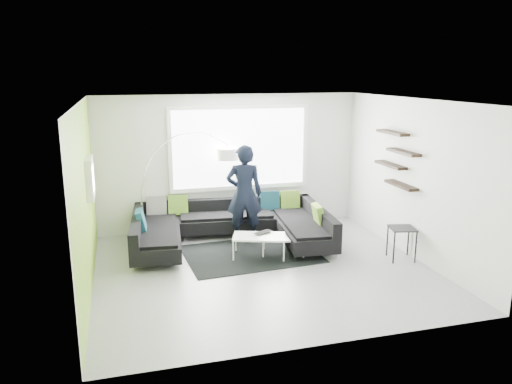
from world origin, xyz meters
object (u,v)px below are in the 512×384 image
laptop (265,233)px  sectional_sofa (231,228)px  person (244,194)px  coffee_table (271,245)px  arc_lamp (141,188)px  side_table (401,244)px

laptop → sectional_sofa: bearing=101.8°
sectional_sofa → person: person is taller
sectional_sofa → coffee_table: bearing=-44.8°
sectional_sofa → coffee_table: size_ratio=3.20×
sectional_sofa → arc_lamp: 1.91m
side_table → laptop: side_table is taller
sectional_sofa → person: (0.32, 0.20, 0.61)m
side_table → person: person is taller
coffee_table → arc_lamp: size_ratio=0.57×
arc_lamp → laptop: arc_lamp is taller
sectional_sofa → coffee_table: 0.93m
coffee_table → laptop: (-0.10, 0.06, 0.21)m
side_table → coffee_table: bearing=159.7°
arc_lamp → laptop: size_ratio=4.85×
person → side_table: bearing=155.8°
arc_lamp → laptop: (2.08, -1.42, -0.65)m
laptop → side_table: bearing=-46.5°
sectional_sofa → laptop: (0.49, -0.64, 0.06)m
side_table → sectional_sofa: bearing=151.3°
side_table → laptop: bearing=159.1°
sectional_sofa → arc_lamp: arc_lamp is taller
sectional_sofa → coffee_table: sectional_sofa is taller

